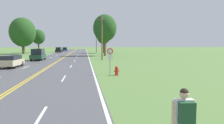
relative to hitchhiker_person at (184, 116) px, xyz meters
The scene contains 13 objects.
hitchhiker_person is the anchor object (origin of this frame).
fire_hydrant 13.19m from the hitchhiker_person, 87.89° to the left, with size 0.47×0.31×0.83m.
traffic_sign 13.60m from the hitchhiker_person, 90.24° to the left, with size 0.60×0.10×2.46m.
utility_pole_midground 30.87m from the hitchhiker_person, 88.67° to the left, with size 1.80×0.24×7.71m.
utility_pole_far 64.33m from the hitchhiker_person, 88.49° to the left, with size 1.80×0.24×7.75m.
tree_left_verge 60.40m from the hitchhiker_person, 109.43° to the left, with size 7.29×7.29×10.48m.
tree_behind_sign 68.03m from the hitchhiker_person, 105.05° to the left, with size 4.32×4.32×7.78m.
tree_mid_treeline 58.73m from the hitchhiker_person, 86.44° to the left, with size 4.18×4.18×7.67m.
tree_right_cluster 44.42m from the hitchhiker_person, 86.66° to the left, with size 5.68×5.68×9.96m.
car_champagne_hatchback_nearest 23.70m from the hitchhiker_person, 118.05° to the left, with size 1.95×4.26×1.48m.
car_dark_green_van_approaching 33.59m from the hitchhiker_person, 108.02° to the left, with size 2.04×4.89×2.01m.
car_black_van_mid_near 67.53m from the hitchhiker_person, 99.51° to the left, with size 2.03×4.28×1.81m.
car_dark_blue_van_mid_far 80.20m from the hitchhiker_person, 97.37° to the left, with size 1.79×3.95×1.59m.
Camera 1 is at (4.42, 0.04, 2.77)m, focal length 32.00 mm.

